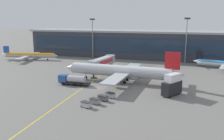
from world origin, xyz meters
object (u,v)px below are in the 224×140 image
Objects in this scene: baggage_cart_3 at (110,95)px; baggage_cart_2 at (103,98)px; fuel_tanker at (72,80)px; catering_lift at (172,85)px; baggage_cart_1 at (95,101)px; commuter_jet_far at (29,55)px; baggage_cart_0 at (86,104)px; main_airliner at (121,71)px.

baggage_cart_2 is at bearing -110.18° from baggage_cart_3.
baggage_cart_3 is (16.33, -8.85, -0.96)m from fuel_tanker.
catering_lift is 22.97m from baggage_cart_1.
catering_lift is 2.37× the size of baggage_cart_3.
fuel_tanker is 20.52m from baggage_cart_1.
baggage_cart_2 is at bearing -39.72° from commuter_jet_far.
baggage_cart_2 is at bearing 69.82° from baggage_cart_1.
catering_lift is 2.37× the size of baggage_cart_0.
baggage_cart_0 is 1.00× the size of baggage_cart_1.
fuel_tanker is 32.45m from catering_lift.
baggage_cart_1 is at bearing -90.28° from main_airliner.
catering_lift is at bearing 40.76° from baggage_cart_0.
main_airliner reaches higher than baggage_cart_3.
fuel_tanker is at bearing 177.98° from catering_lift.
baggage_cart_2 is at bearing 69.82° from baggage_cart_0.
catering_lift is at bearing -2.02° from fuel_tanker.
baggage_cart_2 is (2.21, 6.01, 0.00)m from baggage_cart_0.
commuter_jet_far reaches higher than catering_lift.
baggage_cart_1 is at bearing -143.14° from catering_lift.
commuter_jet_far is at bearing 138.10° from baggage_cart_1.
baggage_cart_2 and baggage_cart_3 have the same top height.
main_airliner is at bearing 92.76° from baggage_cart_2.
main_airliner is 66.18m from commuter_jet_far.
catering_lift is 2.37× the size of baggage_cart_1.
catering_lift reaches higher than baggage_cart_2.
baggage_cart_2 is (1.10, 3.00, 0.00)m from baggage_cart_1.
commuter_jet_far is (-57.99, 56.03, 1.69)m from baggage_cart_0.
fuel_tanker is (-14.24, -8.65, -2.18)m from main_airliner.
baggage_cart_1 is 79.42m from commuter_jet_far.
baggage_cart_0 is (-1.22, -26.50, -3.14)m from main_airliner.
baggage_cart_3 is at bearing 69.82° from baggage_cart_1.
catering_lift is 20.37m from baggage_cart_2.
baggage_cart_2 is 0.10× the size of commuter_jet_far.
main_airliner is 16.80m from fuel_tanker.
baggage_cart_1 is (14.12, -14.85, -0.96)m from fuel_tanker.
fuel_tanker is 18.59m from baggage_cart_3.
catering_lift reaches higher than baggage_cart_3.
baggage_cart_0 is 3.20m from baggage_cart_1.
catering_lift is 25.70m from baggage_cart_0.
fuel_tanker reaches higher than baggage_cart_1.
main_airliner is at bearing 151.69° from catering_lift.
main_airliner is at bearing 31.27° from fuel_tanker.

